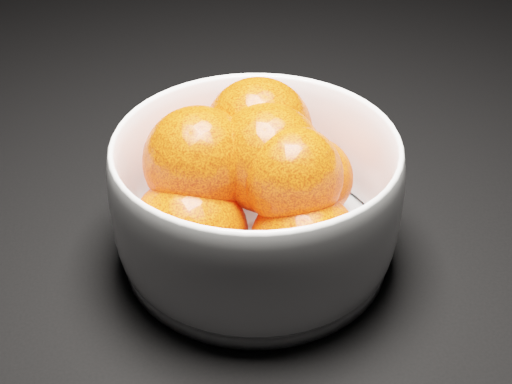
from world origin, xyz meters
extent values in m
cube|color=black|center=(0.00, 0.00, 0.00)|extent=(3.00, 3.00, 0.00)
cylinder|color=white|center=(-0.10, -0.25, 0.01)|extent=(0.18, 0.18, 0.01)
sphere|color=#FF3C09|center=(-0.05, -0.23, 0.04)|extent=(0.06, 0.06, 0.06)
sphere|color=#FF3C09|center=(-0.12, -0.20, 0.04)|extent=(0.06, 0.06, 0.06)
sphere|color=#FF3C09|center=(-0.14, -0.27, 0.04)|extent=(0.08, 0.08, 0.08)
sphere|color=#FF3C09|center=(-0.07, -0.30, 0.04)|extent=(0.07, 0.07, 0.07)
sphere|color=#FF3C09|center=(-0.09, -0.22, 0.08)|extent=(0.07, 0.07, 0.07)
sphere|color=#FF3C09|center=(-0.13, -0.25, 0.08)|extent=(0.07, 0.07, 0.07)
sphere|color=#FF3C09|center=(-0.08, -0.28, 0.08)|extent=(0.06, 0.06, 0.06)
sphere|color=#FF3C09|center=(-0.09, -0.26, 0.08)|extent=(0.07, 0.07, 0.07)
camera|label=1|loc=(-0.17, -0.63, 0.33)|focal=50.00mm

